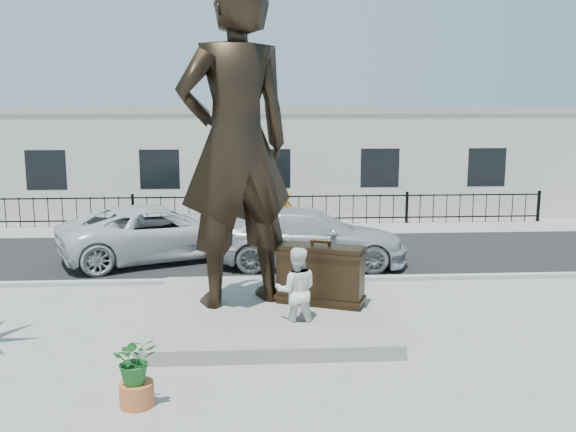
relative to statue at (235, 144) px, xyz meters
name	(u,v)px	position (x,y,z in m)	size (l,w,h in m)	color
ground	(294,342)	(1.19, -1.86, -3.97)	(100.00, 100.00, 0.00)	#9E9991
street	(277,252)	(1.19, 6.14, -3.96)	(40.00, 7.00, 0.01)	black
curb	(282,280)	(1.19, 2.64, -3.91)	(40.00, 0.25, 0.12)	#A5A399
far_sidewalk	(272,228)	(1.19, 10.14, -3.96)	(40.00, 2.50, 0.02)	#9E9991
plinth	(268,312)	(0.69, -0.36, -3.82)	(5.20, 5.20, 0.30)	gray
fence	(272,210)	(1.19, 10.94, -3.37)	(22.00, 0.10, 1.20)	black
building	(268,161)	(1.19, 15.14, -1.77)	(28.00, 7.00, 4.40)	silver
statue	(235,144)	(0.00, 0.00, 0.00)	(2.68, 1.76, 7.34)	black
suitcase	(320,275)	(1.91, -0.25, -2.98)	(1.95, 0.62, 1.37)	black
tourist	(296,290)	(1.28, -1.30, -3.03)	(0.92, 0.71, 1.89)	white
car_white	(159,232)	(-2.54, 5.50, -3.11)	(2.83, 6.14, 1.71)	silver
car_silver	(308,237)	(2.06, 4.44, -3.10)	(2.40, 5.91, 1.71)	#A6A8AB
worker	(284,209)	(1.62, 9.98, -3.16)	(1.02, 0.59, 1.58)	orange
planter	(137,394)	(-1.58, -4.50, -3.77)	(0.56, 0.56, 0.40)	#BB6031
shrub	(135,360)	(-1.58, -4.50, -3.17)	(0.72, 0.62, 0.80)	#1E5E23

